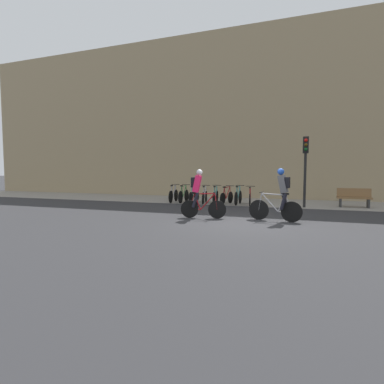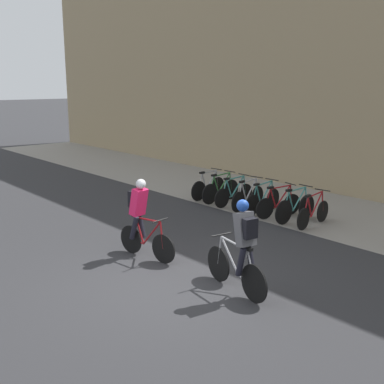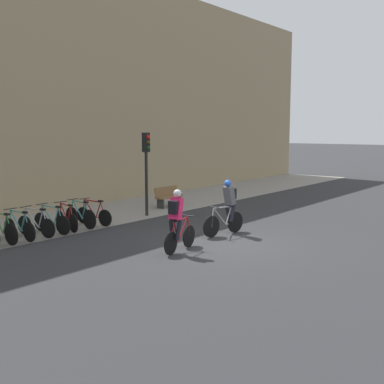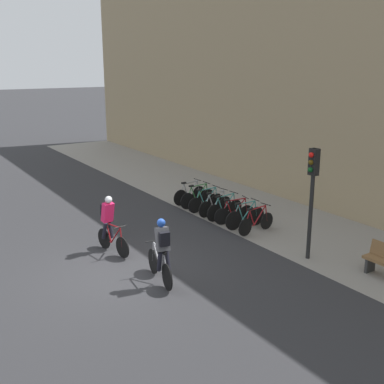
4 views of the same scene
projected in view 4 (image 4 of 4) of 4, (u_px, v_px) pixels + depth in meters
ground at (123, 273)px, 13.18m from camera, size 200.00×200.00×0.00m
kerb_strip at (300, 229)px, 16.73m from camera, size 44.00×4.50×0.01m
building_facade at (362, 71)px, 16.70m from camera, size 44.00×0.60×10.59m
cyclist_pink at (109, 222)px, 14.48m from camera, size 1.63×0.52×1.76m
cyclist_grey at (162, 250)px, 12.31m from camera, size 1.78×0.54×1.79m
parked_bike_0 at (190, 194)px, 19.62m from camera, size 0.46×1.61×0.96m
parked_bike_1 at (198, 198)px, 19.14m from camera, size 0.46×1.66×0.96m
parked_bike_2 at (206, 201)px, 18.66m from camera, size 0.46×1.68×0.94m
parked_bike_3 at (215, 205)px, 18.18m from camera, size 0.46×1.66×0.95m
parked_bike_4 at (225, 209)px, 17.70m from camera, size 0.46×1.70×0.96m
parked_bike_5 at (234, 213)px, 17.22m from camera, size 0.48×1.59×0.94m
parked_bike_6 at (245, 217)px, 16.73m from camera, size 0.46×1.67×0.97m
parked_bike_7 at (256, 222)px, 16.26m from camera, size 0.46×1.65×0.93m
traffic_light_pole at (312, 183)px, 13.60m from camera, size 0.26×0.30×3.28m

